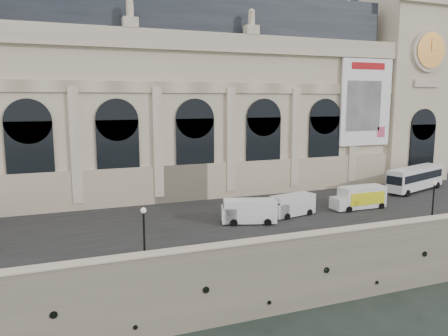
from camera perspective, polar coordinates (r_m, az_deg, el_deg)
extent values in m
plane|color=black|center=(43.72, 10.79, -17.67)|extent=(260.00, 260.00, 0.00)
cube|color=gray|center=(73.05, -3.78, -4.10)|extent=(160.00, 70.00, 6.00)
cube|color=#2D2D2D|center=(53.22, 2.99, -5.70)|extent=(160.00, 24.00, 0.06)
cube|color=gray|center=(41.71, 10.62, -9.27)|extent=(160.00, 1.20, 1.10)
cube|color=beige|center=(41.52, 10.64, -8.48)|extent=(160.00, 1.40, 0.12)
cube|color=beige|center=(65.78, -7.88, 6.71)|extent=(68.00, 18.00, 22.00)
cube|color=beige|center=(57.91, -5.62, -2.02)|extent=(68.60, 0.40, 5.00)
cube|color=beige|center=(57.19, -5.87, 16.26)|extent=(69.00, 0.80, 2.40)
cube|color=beige|center=(56.88, -5.81, 10.44)|extent=(68.00, 0.30, 1.40)
cube|color=#282F36|center=(66.73, -8.15, 18.81)|extent=(64.00, 15.00, 6.00)
cube|color=black|center=(55.31, -23.94, 0.93)|extent=(5.20, 0.25, 9.00)
cylinder|color=black|center=(54.93, -24.24, 5.58)|extent=(5.20, 0.25, 5.20)
cube|color=beige|center=(55.04, -18.84, 2.76)|extent=(1.20, 0.50, 14.00)
cube|color=black|center=(55.69, -13.63, 1.50)|extent=(5.20, 0.25, 9.00)
cylinder|color=black|center=(55.31, -13.80, 6.13)|extent=(5.20, 0.25, 5.20)
cube|color=beige|center=(56.31, -8.62, 3.27)|extent=(1.20, 0.50, 14.00)
cube|color=black|center=(57.82, -3.76, 2.00)|extent=(5.20, 0.25, 9.00)
cylinder|color=black|center=(57.45, -3.80, 6.46)|extent=(5.20, 0.25, 5.20)
cube|color=beige|center=(59.27, 0.87, 3.65)|extent=(1.20, 0.50, 14.00)
cube|color=black|center=(61.52, 5.17, 2.40)|extent=(5.20, 0.25, 9.00)
cylinder|color=black|center=(61.17, 5.23, 6.59)|extent=(5.20, 0.25, 5.20)
cube|color=beige|center=(63.68, 9.27, 3.90)|extent=(1.20, 0.50, 14.00)
cube|color=black|center=(66.53, 12.93, 2.71)|extent=(5.20, 0.25, 9.00)
cylinder|color=black|center=(66.21, 13.07, 6.58)|extent=(5.20, 0.25, 5.20)
cube|color=beige|center=(69.26, 16.45, 4.05)|extent=(1.20, 0.50, 14.00)
cube|color=white|center=(70.12, 18.04, 8.13)|extent=(9.00, 0.35, 13.00)
cube|color=#A80B10|center=(70.14, 18.36, 12.53)|extent=(6.00, 0.06, 1.00)
cube|color=gray|center=(69.66, 17.80, 7.73)|extent=(6.20, 0.06, 7.50)
cube|color=#C74663|center=(72.07, 19.83, 4.46)|extent=(1.40, 0.06, 1.60)
cube|color=beige|center=(82.19, 21.29, 9.42)|extent=(12.00, 14.00, 30.00)
cylinder|color=beige|center=(77.32, 25.26, 13.71)|extent=(6.60, 0.50, 6.60)
cylinder|color=black|center=(77.11, 25.42, 13.71)|extent=(5.40, 0.15, 5.40)
cylinder|color=#E89D44|center=(77.06, 25.46, 13.71)|extent=(5.50, 0.06, 5.50)
cube|color=#E89D44|center=(77.10, 25.55, 14.38)|extent=(0.14, 0.05, 2.00)
cube|color=#E89D44|center=(77.43, 25.82, 13.66)|extent=(1.40, 0.05, 0.14)
cube|color=black|center=(77.43, 24.44, 2.24)|extent=(5.00, 0.25, 8.00)
cube|color=silver|center=(70.43, 23.73, -1.18)|extent=(12.27, 6.26, 3.13)
cube|color=black|center=(65.07, 21.35, -1.54)|extent=(0.82, 2.22, 1.21)
cube|color=black|center=(69.81, 24.70, -0.99)|extent=(10.53, 3.62, 1.11)
cube|color=black|center=(70.94, 22.82, -0.72)|extent=(10.53, 3.62, 1.11)
cylinder|color=black|center=(66.16, 22.86, -3.07)|extent=(1.05, 0.61, 1.01)
cylinder|color=black|center=(67.32, 20.96, -2.76)|extent=(1.05, 0.61, 1.01)
cylinder|color=black|center=(74.22, 26.10, -2.04)|extent=(1.05, 0.61, 1.01)
cylinder|color=black|center=(75.25, 24.36, -1.78)|extent=(1.05, 0.61, 1.01)
cube|color=white|center=(48.06, 3.39, -5.59)|extent=(6.12, 3.92, 2.43)
cube|color=white|center=(47.97, 0.66, -6.06)|extent=(2.22, 2.61, 1.69)
cube|color=black|center=(47.79, -0.05, -5.39)|extent=(0.66, 1.83, 0.85)
cylinder|color=black|center=(47.11, 1.29, -7.17)|extent=(0.85, 0.51, 0.80)
cylinder|color=black|center=(49.24, 1.12, -6.45)|extent=(0.85, 0.51, 0.80)
cylinder|color=black|center=(47.49, 5.73, -7.08)|extent=(0.85, 0.51, 0.80)
cylinder|color=black|center=(49.61, 5.36, -6.37)|extent=(0.85, 0.51, 0.80)
cube|color=silver|center=(51.69, 8.95, -4.73)|extent=(5.70, 3.18, 2.29)
cube|color=silver|center=(50.39, 7.12, -5.46)|extent=(1.91, 2.36, 1.60)
cube|color=black|center=(49.91, 6.64, -4.94)|extent=(0.44, 1.77, 0.80)
cylinder|color=black|center=(50.06, 8.26, -6.31)|extent=(0.79, 0.40, 0.76)
cylinder|color=black|center=(51.59, 6.71, -5.82)|extent=(0.79, 0.40, 0.76)
cylinder|color=black|center=(52.34, 11.11, -5.71)|extent=(0.79, 0.40, 0.76)
cylinder|color=black|center=(53.81, 9.54, -5.27)|extent=(0.79, 0.40, 0.76)
cube|color=silver|center=(57.02, 17.56, -3.59)|extent=(5.88, 2.31, 2.63)
cube|color=yellow|center=(56.16, 18.30, -3.81)|extent=(5.07, 0.12, 1.56)
cube|color=#A80B10|center=(56.16, 18.30, -3.81)|extent=(2.93, 0.07, 0.59)
cube|color=silver|center=(55.14, 14.85, -4.51)|extent=(1.58, 2.16, 1.46)
cylinder|color=black|center=(54.75, 16.03, -5.24)|extent=(0.78, 0.28, 0.78)
cylinder|color=black|center=(56.48, 14.63, -4.74)|extent=(0.78, 0.28, 0.78)
cylinder|color=black|center=(57.81, 19.87, -4.68)|extent=(0.78, 0.28, 0.78)
cylinder|color=black|center=(59.45, 18.44, -4.24)|extent=(0.78, 0.28, 0.78)
cylinder|color=black|center=(37.70, -10.30, -11.79)|extent=(0.48, 0.48, 0.44)
cylinder|color=black|center=(37.05, -10.38, -8.93)|extent=(0.18, 0.18, 4.40)
sphere|color=beige|center=(36.41, -10.48, -5.47)|extent=(0.48, 0.48, 0.48)
cylinder|color=black|center=(54.32, 25.50, -6.08)|extent=(0.47, 0.47, 0.42)
cylinder|color=black|center=(53.88, 25.64, -4.11)|extent=(0.17, 0.17, 4.25)
sphere|color=beige|center=(53.45, 25.80, -1.78)|extent=(0.47, 0.47, 0.47)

